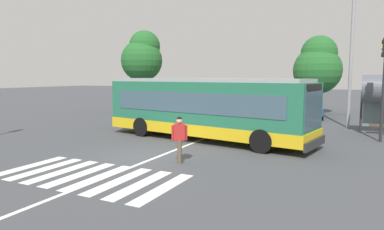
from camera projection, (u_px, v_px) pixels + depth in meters
name	position (u px, v px, depth m)	size (l,w,h in m)	color
ground_plane	(147.00, 156.00, 13.65)	(160.00, 160.00, 0.00)	#424449
city_transit_bus	(205.00, 108.00, 17.16)	(11.23, 4.40, 3.06)	black
pedestrian_crossing_street	(179.00, 137.00, 12.53)	(0.51, 0.43, 1.72)	brown
parked_car_red	(215.00, 104.00, 30.07)	(2.06, 4.59, 1.35)	black
parked_car_champagne	(245.00, 105.00, 28.58)	(2.06, 4.59, 1.35)	black
parked_car_silver	(279.00, 106.00, 27.71)	(2.04, 4.58, 1.35)	black
parked_car_blue	(310.00, 108.00, 26.31)	(2.29, 4.67, 1.35)	black
traffic_light_far_corner	(384.00, 73.00, 16.32)	(0.33, 0.32, 4.97)	#28282B
twin_arm_street_lamp	(352.00, 31.00, 20.59)	(4.59, 0.32, 9.64)	#939399
background_tree_left	(143.00, 57.00, 30.19)	(3.62, 3.62, 7.18)	brown
background_tree_right	(318.00, 65.00, 29.09)	(4.02, 4.02, 6.60)	brown
crosswalk_painted_stripes	(89.00, 176.00, 10.96)	(5.94, 3.01, 0.01)	silver
lane_center_line	(180.00, 148.00, 15.24)	(0.16, 24.00, 0.01)	silver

